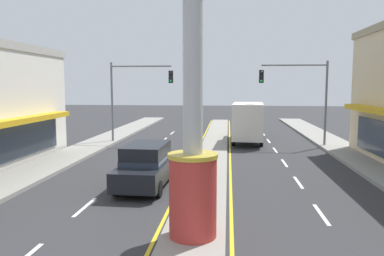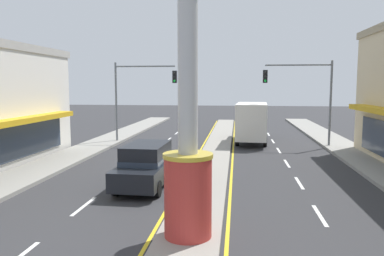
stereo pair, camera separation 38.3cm
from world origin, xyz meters
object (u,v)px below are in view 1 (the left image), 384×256
Objects in this scene: district_sign at (193,92)px; suv_near_left_lane at (146,165)px; traffic_light_left_side at (134,88)px; traffic_light_right_side at (301,88)px; box_truck_near_right_lane at (248,121)px.

district_sign is 7.02m from suv_near_left_lane.
traffic_light_left_side is 1.00× the size of traffic_light_right_side.
suv_near_left_lane is at bearing 114.70° from district_sign.
traffic_light_right_side reaches higher than suv_near_left_lane.
district_sign reaches higher than suv_near_left_lane.
district_sign is 19.07m from traffic_light_left_side.
district_sign reaches higher than traffic_light_right_side.
traffic_light_right_side is at bearing 70.51° from district_sign.
box_truck_near_right_lane is at bearing 155.67° from traffic_light_right_side.
box_truck_near_right_lane is 1.51× the size of suv_near_left_lane.
box_truck_near_right_lane is at bearing 7.06° from traffic_light_left_side.
traffic_light_left_side is 9.11m from box_truck_near_right_lane.
box_truck_near_right_lane is (8.68, 1.08, -2.55)m from traffic_light_left_side.
box_truck_near_right_lane is at bearing 82.54° from district_sign.
traffic_light_left_side reaches higher than suv_near_left_lane.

